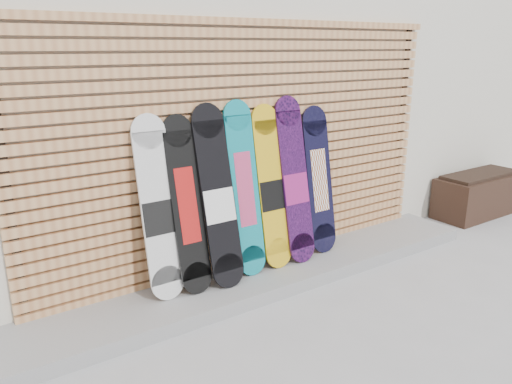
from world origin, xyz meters
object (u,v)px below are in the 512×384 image
snowboard_0 (158,210)px  snowboard_6 (319,180)px  snowboard_3 (245,189)px  snowboard_5 (295,182)px  snowboard_4 (272,189)px  snowboard_2 (218,198)px  snowboard_1 (187,205)px  planter_box (478,194)px

snowboard_0 → snowboard_6: snowboard_0 is taller
snowboard_3 → snowboard_5: 0.54m
snowboard_4 → snowboard_5: 0.26m
snowboard_5 → snowboard_2: bearing=-178.3°
snowboard_1 → snowboard_4: snowboard_4 is taller
snowboard_1 → snowboard_4: (0.85, 0.01, 0.00)m
snowboard_2 → snowboard_6: snowboard_2 is taller
snowboard_1 → snowboard_2: size_ratio=0.95×
planter_box → snowboard_5: bearing=178.9°
snowboard_5 → snowboard_6: (0.32, 0.03, -0.04)m
snowboard_0 → snowboard_4: bearing=-0.6°
snowboard_1 → snowboard_5: (1.10, -0.01, 0.03)m
snowboard_3 → planter_box: bearing=-1.3°
snowboard_2 → snowboard_6: bearing=2.9°
snowboard_3 → snowboard_5: snowboard_5 is taller
planter_box → snowboard_3: size_ratio=0.80×
snowboard_0 → snowboard_5: (1.35, -0.03, 0.03)m
snowboard_0 → snowboard_1: 0.24m
snowboard_1 → snowboard_6: bearing=1.1°
planter_box → snowboard_5: snowboard_5 is taller
snowboard_5 → snowboard_6: snowboard_5 is taller
snowboard_0 → snowboard_2: 0.52m
planter_box → snowboard_5: 2.98m
snowboard_3 → snowboard_6: size_ratio=1.08×
snowboard_6 → snowboard_1: bearing=-178.9°
planter_box → snowboard_3: snowboard_3 is taller
planter_box → snowboard_6: (-2.60, 0.09, 0.56)m
planter_box → snowboard_3: 3.51m
snowboard_4 → snowboard_6: (0.58, 0.02, -0.02)m
snowboard_2 → snowboard_6: (1.16, 0.06, -0.04)m
snowboard_2 → snowboard_6: size_ratio=1.07×
snowboard_3 → snowboard_5: (0.54, -0.02, -0.01)m
snowboard_0 → snowboard_2: bearing=-5.7°
snowboard_1 → snowboard_5: 1.10m
snowboard_2 → snowboard_4: snowboard_2 is taller
snowboard_1 → snowboard_3: snowboard_3 is taller
snowboard_1 → snowboard_5: snowboard_5 is taller
planter_box → snowboard_3: bearing=178.7°
snowboard_0 → snowboard_5: snowboard_5 is taller
planter_box → snowboard_1: (-4.02, 0.06, 0.57)m
snowboard_2 → snowboard_3: bearing=9.0°
snowboard_4 → snowboard_5: snowboard_5 is taller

